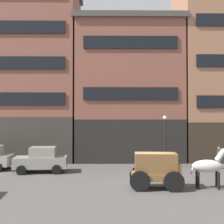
{
  "coord_description": "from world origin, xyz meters",
  "views": [
    {
      "loc": [
        -2.25,
        -15.88,
        3.93
      ],
      "look_at": [
        -2.07,
        2.18,
        4.33
      ],
      "focal_mm": 43.86,
      "sensor_mm": 36.0,
      "label": 1
    }
  ],
  "objects_px": {
    "draft_horse": "(209,166)",
    "streetlamp_curbside": "(165,134)",
    "sedan_parked_curb": "(41,160)",
    "pedestrian_officer": "(219,156)",
    "cargo_wagon": "(157,168)"
  },
  "relations": [
    {
      "from": "draft_horse",
      "to": "sedan_parked_curb",
      "type": "xyz_separation_m",
      "value": [
        -10.51,
        4.67,
        -0.36
      ]
    },
    {
      "from": "draft_horse",
      "to": "sedan_parked_curb",
      "type": "bearing_deg",
      "value": 156.05
    },
    {
      "from": "cargo_wagon",
      "to": "draft_horse",
      "type": "distance_m",
      "value": 2.95
    },
    {
      "from": "sedan_parked_curb",
      "to": "pedestrian_officer",
      "type": "bearing_deg",
      "value": 5.13
    },
    {
      "from": "sedan_parked_curb",
      "to": "pedestrian_officer",
      "type": "height_order",
      "value": "sedan_parked_curb"
    },
    {
      "from": "sedan_parked_curb",
      "to": "pedestrian_officer",
      "type": "xyz_separation_m",
      "value": [
        13.44,
        1.21,
        0.07
      ]
    },
    {
      "from": "draft_horse",
      "to": "streetlamp_curbside",
      "type": "height_order",
      "value": "streetlamp_curbside"
    },
    {
      "from": "cargo_wagon",
      "to": "streetlamp_curbside",
      "type": "bearing_deg",
      "value": 74.51
    },
    {
      "from": "cargo_wagon",
      "to": "pedestrian_officer",
      "type": "xyz_separation_m",
      "value": [
        5.88,
        5.87,
        -0.17
      ]
    },
    {
      "from": "draft_horse",
      "to": "cargo_wagon",
      "type": "bearing_deg",
      "value": 179.93
    },
    {
      "from": "streetlamp_curbside",
      "to": "cargo_wagon",
      "type": "bearing_deg",
      "value": -105.49
    },
    {
      "from": "sedan_parked_curb",
      "to": "streetlamp_curbside",
      "type": "relative_size",
      "value": 0.93
    },
    {
      "from": "pedestrian_officer",
      "to": "streetlamp_curbside",
      "type": "bearing_deg",
      "value": 170.71
    },
    {
      "from": "sedan_parked_curb",
      "to": "streetlamp_curbside",
      "type": "xyz_separation_m",
      "value": [
        9.37,
        1.87,
        1.76
      ]
    },
    {
      "from": "draft_horse",
      "to": "streetlamp_curbside",
      "type": "distance_m",
      "value": 6.78
    }
  ]
}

